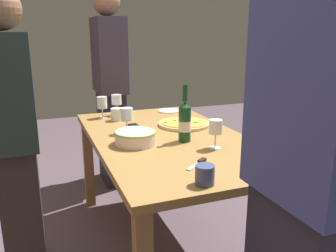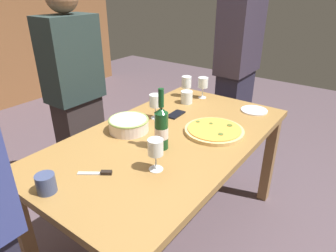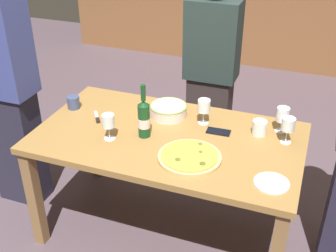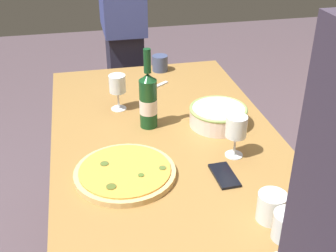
{
  "view_description": "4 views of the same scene",
  "coord_description": "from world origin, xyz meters",
  "px_view_note": "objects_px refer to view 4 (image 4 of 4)",
  "views": [
    {
      "loc": [
        -1.91,
        0.74,
        1.36
      ],
      "look_at": [
        0.0,
        0.0,
        0.81
      ],
      "focal_mm": 37.02,
      "sensor_mm": 36.0,
      "label": 1
    },
    {
      "loc": [
        -1.23,
        -0.9,
        1.55
      ],
      "look_at": [
        0.0,
        0.0,
        0.81
      ],
      "focal_mm": 31.68,
      "sensor_mm": 36.0,
      "label": 2
    },
    {
      "loc": [
        0.77,
        -2.07,
        2.1
      ],
      "look_at": [
        0.0,
        0.0,
        0.81
      ],
      "focal_mm": 46.0,
      "sensor_mm": 36.0,
      "label": 3
    },
    {
      "loc": [
        1.43,
        -0.31,
        1.64
      ],
      "look_at": [
        0.0,
        0.0,
        0.81
      ],
      "focal_mm": 46.5,
      "sensor_mm": 36.0,
      "label": 4
    }
  ],
  "objects_px": {
    "pizza": "(125,172)",
    "wine_glass_far_left": "(287,228)",
    "wine_bottle": "(148,100)",
    "cup_ceramic": "(271,207)",
    "serving_bowl": "(218,115)",
    "wine_glass_far_right": "(236,129)",
    "cup_amber": "(160,63)",
    "cell_phone": "(224,175)",
    "person_guest_left": "(123,24)",
    "wine_glass_by_bottle": "(117,86)",
    "wine_glass_near_pizza": "(320,211)",
    "pizza_knife": "(153,87)",
    "dining_table": "(168,160)"
  },
  "relations": [
    {
      "from": "wine_glass_near_pizza",
      "to": "wine_glass_far_left",
      "type": "height_order",
      "value": "wine_glass_far_left"
    },
    {
      "from": "dining_table",
      "to": "wine_glass_far_left",
      "type": "xyz_separation_m",
      "value": [
        0.67,
        0.16,
        0.21
      ]
    },
    {
      "from": "wine_glass_by_bottle",
      "to": "wine_glass_far_right",
      "type": "relative_size",
      "value": 0.99
    },
    {
      "from": "pizza",
      "to": "dining_table",
      "type": "bearing_deg",
      "value": 135.57
    },
    {
      "from": "pizza",
      "to": "wine_glass_far_left",
      "type": "bearing_deg",
      "value": 37.11
    },
    {
      "from": "wine_glass_far_left",
      "to": "cup_amber",
      "type": "bearing_deg",
      "value": -177.83
    },
    {
      "from": "wine_glass_near_pizza",
      "to": "person_guest_left",
      "type": "xyz_separation_m",
      "value": [
        -1.76,
        -0.32,
        0.04
      ]
    },
    {
      "from": "dining_table",
      "to": "cup_ceramic",
      "type": "height_order",
      "value": "cup_ceramic"
    },
    {
      "from": "wine_glass_near_pizza",
      "to": "serving_bowl",
      "type": "bearing_deg",
      "value": -175.64
    },
    {
      "from": "wine_glass_near_pizza",
      "to": "cup_ceramic",
      "type": "relative_size",
      "value": 1.77
    },
    {
      "from": "wine_bottle",
      "to": "wine_glass_near_pizza",
      "type": "relative_size",
      "value": 2.09
    },
    {
      "from": "wine_glass_near_pizza",
      "to": "cell_phone",
      "type": "relative_size",
      "value": 1.11
    },
    {
      "from": "dining_table",
      "to": "cup_amber",
      "type": "xyz_separation_m",
      "value": [
        -0.72,
        0.11,
        0.14
      ]
    },
    {
      "from": "pizza",
      "to": "cell_phone",
      "type": "height_order",
      "value": "pizza"
    },
    {
      "from": "wine_bottle",
      "to": "person_guest_left",
      "type": "bearing_deg",
      "value": 178.75
    },
    {
      "from": "pizza",
      "to": "wine_glass_by_bottle",
      "type": "height_order",
      "value": "wine_glass_by_bottle"
    },
    {
      "from": "pizza",
      "to": "wine_glass_far_left",
      "type": "height_order",
      "value": "wine_glass_far_left"
    },
    {
      "from": "dining_table",
      "to": "wine_glass_near_pizza",
      "type": "bearing_deg",
      "value": 24.39
    },
    {
      "from": "wine_glass_by_bottle",
      "to": "wine_glass_far_left",
      "type": "bearing_deg",
      "value": 18.1
    },
    {
      "from": "pizza",
      "to": "wine_bottle",
      "type": "distance_m",
      "value": 0.37
    },
    {
      "from": "cell_phone",
      "to": "cup_ceramic",
      "type": "bearing_deg",
      "value": 103.35
    },
    {
      "from": "cup_amber",
      "to": "cup_ceramic",
      "type": "bearing_deg",
      "value": 4.28
    },
    {
      "from": "wine_glass_far_right",
      "to": "cup_amber",
      "type": "xyz_separation_m",
      "value": [
        -0.87,
        -0.1,
        -0.07
      ]
    },
    {
      "from": "wine_glass_far_left",
      "to": "serving_bowl",
      "type": "bearing_deg",
      "value": 175.01
    },
    {
      "from": "pizza",
      "to": "pizza_knife",
      "type": "bearing_deg",
      "value": 162.0
    },
    {
      "from": "serving_bowl",
      "to": "person_guest_left",
      "type": "xyz_separation_m",
      "value": [
        -1.05,
        -0.26,
        0.1
      ]
    },
    {
      "from": "wine_glass_near_pizza",
      "to": "pizza_knife",
      "type": "relative_size",
      "value": 1.12
    },
    {
      "from": "serving_bowl",
      "to": "cup_ceramic",
      "type": "bearing_deg",
      "value": -2.6
    },
    {
      "from": "pizza",
      "to": "wine_glass_far_right",
      "type": "xyz_separation_m",
      "value": [
        -0.04,
        0.41,
        0.1
      ]
    },
    {
      "from": "serving_bowl",
      "to": "wine_glass_far_left",
      "type": "distance_m",
      "value": 0.76
    },
    {
      "from": "dining_table",
      "to": "wine_glass_by_bottle",
      "type": "xyz_separation_m",
      "value": [
        -0.31,
        -0.16,
        0.21
      ]
    },
    {
      "from": "pizza",
      "to": "wine_glass_near_pizza",
      "type": "height_order",
      "value": "wine_glass_near_pizza"
    },
    {
      "from": "wine_glass_far_left",
      "to": "pizza_knife",
      "type": "xyz_separation_m",
      "value": [
        -1.17,
        -0.13,
        -0.11
      ]
    },
    {
      "from": "cell_phone",
      "to": "pizza_knife",
      "type": "height_order",
      "value": "pizza_knife"
    },
    {
      "from": "wine_glass_far_left",
      "to": "cup_ceramic",
      "type": "xyz_separation_m",
      "value": [
        -0.16,
        0.04,
        -0.07
      ]
    },
    {
      "from": "serving_bowl",
      "to": "cup_ceramic",
      "type": "distance_m",
      "value": 0.59
    },
    {
      "from": "wine_bottle",
      "to": "cup_ceramic",
      "type": "bearing_deg",
      "value": 21.84
    },
    {
      "from": "cup_amber",
      "to": "wine_glass_far_left",
      "type": "bearing_deg",
      "value": 2.17
    },
    {
      "from": "serving_bowl",
      "to": "wine_bottle",
      "type": "relative_size",
      "value": 0.72
    },
    {
      "from": "dining_table",
      "to": "wine_glass_far_right",
      "type": "distance_m",
      "value": 0.34
    },
    {
      "from": "wine_glass_far_left",
      "to": "person_guest_left",
      "type": "bearing_deg",
      "value": -173.81
    },
    {
      "from": "person_guest_left",
      "to": "wine_glass_by_bottle",
      "type": "bearing_deg",
      "value": -10.32
    },
    {
      "from": "cup_amber",
      "to": "cell_phone",
      "type": "distance_m",
      "value": 0.99
    },
    {
      "from": "serving_bowl",
      "to": "wine_bottle",
      "type": "xyz_separation_m",
      "value": [
        -0.05,
        -0.28,
        0.08
      ]
    },
    {
      "from": "wine_bottle",
      "to": "cup_ceramic",
      "type": "xyz_separation_m",
      "value": [
        0.64,
        0.26,
        -0.08
      ]
    },
    {
      "from": "cup_ceramic",
      "to": "person_guest_left",
      "type": "bearing_deg",
      "value": -171.86
    },
    {
      "from": "cell_phone",
      "to": "dining_table",
      "type": "bearing_deg",
      "value": -65.66
    },
    {
      "from": "wine_glass_near_pizza",
      "to": "cup_amber",
      "type": "xyz_separation_m",
      "value": [
        -1.34,
        -0.17,
        -0.07
      ]
    },
    {
      "from": "wine_glass_far_left",
      "to": "cup_ceramic",
      "type": "relative_size",
      "value": 1.79
    },
    {
      "from": "wine_glass_far_right",
      "to": "cup_amber",
      "type": "distance_m",
      "value": 0.88
    }
  ]
}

